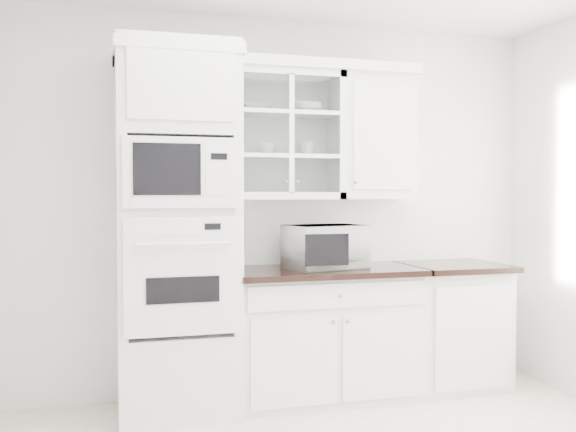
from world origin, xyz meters
name	(u,v)px	position (x,y,z in m)	size (l,w,h in m)	color
room_shell	(338,130)	(0.00, 0.43, 1.78)	(4.00, 3.50, 2.70)	white
oven_column	(177,230)	(-0.75, 1.42, 1.20)	(0.76, 0.68, 2.40)	white
base_cabinet_run	(324,332)	(0.28, 1.45, 0.46)	(1.32, 0.67, 0.92)	white
extra_base_cabinet	(451,324)	(1.28, 1.45, 0.46)	(0.72, 0.67, 0.92)	white
upper_cabinet_glass	(285,136)	(0.03, 1.58, 1.85)	(0.80, 0.33, 0.90)	white
upper_cabinet_solid	(373,138)	(0.71, 1.58, 1.85)	(0.55, 0.33, 0.90)	white
crown_molding	(271,65)	(-0.07, 1.56, 2.33)	(2.14, 0.38, 0.07)	white
countertop_microwave	(324,246)	(0.27, 1.44, 1.07)	(0.52, 0.43, 0.30)	white
bowl_a	(257,108)	(-0.17, 1.59, 2.04)	(0.22, 0.22, 0.05)	white
bowl_b	(306,108)	(0.18, 1.57, 2.04)	(0.22, 0.22, 0.07)	white
cup_a	(266,149)	(-0.10, 1.59, 1.75)	(0.11, 0.11, 0.08)	white
cup_b	(307,149)	(0.19, 1.58, 1.76)	(0.11, 0.11, 0.10)	white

